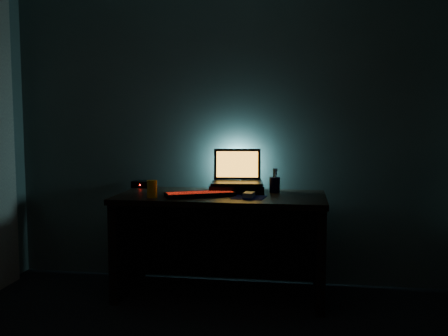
{
  "coord_description": "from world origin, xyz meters",
  "views": [
    {
      "loc": [
        0.56,
        -1.91,
        1.29
      ],
      "look_at": [
        0.03,
        1.57,
        0.95
      ],
      "focal_mm": 40.0,
      "sensor_mm": 36.0,
      "label": 1
    }
  ],
  "objects_px": {
    "mouse": "(249,195)",
    "router": "(143,184)",
    "juice_glass": "(152,189)",
    "laptop": "(237,175)",
    "pen_cup": "(275,185)",
    "keyboard": "(200,194)"
  },
  "relations": [
    {
      "from": "keyboard",
      "to": "router",
      "type": "distance_m",
      "value": 0.67
    },
    {
      "from": "laptop",
      "to": "mouse",
      "type": "relative_size",
      "value": 3.61
    },
    {
      "from": "mouse",
      "to": "pen_cup",
      "type": "relative_size",
      "value": 1.0
    },
    {
      "from": "laptop",
      "to": "router",
      "type": "bearing_deg",
      "value": 166.68
    },
    {
      "from": "laptop",
      "to": "keyboard",
      "type": "height_order",
      "value": "laptop"
    },
    {
      "from": "keyboard",
      "to": "pen_cup",
      "type": "height_order",
      "value": "pen_cup"
    },
    {
      "from": "keyboard",
      "to": "router",
      "type": "bearing_deg",
      "value": 119.18
    },
    {
      "from": "keyboard",
      "to": "mouse",
      "type": "distance_m",
      "value": 0.35
    },
    {
      "from": "mouse",
      "to": "pen_cup",
      "type": "bearing_deg",
      "value": 66.79
    },
    {
      "from": "juice_glass",
      "to": "laptop",
      "type": "bearing_deg",
      "value": 37.29
    },
    {
      "from": "laptop",
      "to": "juice_glass",
      "type": "bearing_deg",
      "value": -148.88
    },
    {
      "from": "juice_glass",
      "to": "keyboard",
      "type": "bearing_deg",
      "value": 19.75
    },
    {
      "from": "laptop",
      "to": "juice_glass",
      "type": "xyz_separation_m",
      "value": [
        -0.54,
        -0.41,
        -0.06
      ]
    },
    {
      "from": "pen_cup",
      "to": "keyboard",
      "type": "bearing_deg",
      "value": -151.99
    },
    {
      "from": "pen_cup",
      "to": "juice_glass",
      "type": "distance_m",
      "value": 0.92
    },
    {
      "from": "mouse",
      "to": "keyboard",
      "type": "bearing_deg",
      "value": -175.14
    },
    {
      "from": "mouse",
      "to": "router",
      "type": "xyz_separation_m",
      "value": [
        -0.9,
        0.41,
        0.01
      ]
    },
    {
      "from": "keyboard",
      "to": "router",
      "type": "height_order",
      "value": "router"
    },
    {
      "from": "mouse",
      "to": "router",
      "type": "bearing_deg",
      "value": 162.12
    },
    {
      "from": "laptop",
      "to": "keyboard",
      "type": "distance_m",
      "value": 0.39
    },
    {
      "from": "juice_glass",
      "to": "router",
      "type": "xyz_separation_m",
      "value": [
        -0.23,
        0.51,
        -0.03
      ]
    },
    {
      "from": "pen_cup",
      "to": "juice_glass",
      "type": "relative_size",
      "value": 0.92
    }
  ]
}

